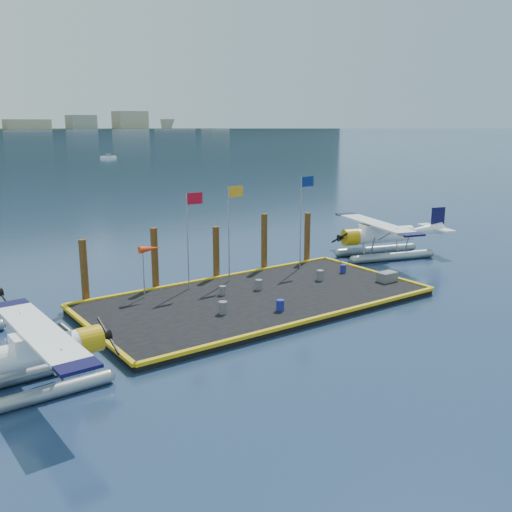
{
  "coord_description": "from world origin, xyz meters",
  "views": [
    {
      "loc": [
        -18.91,
        -26.57,
        10.57
      ],
      "look_at": [
        1.37,
        2.0,
        2.33
      ],
      "focal_mm": 40.0,
      "sensor_mm": 36.0,
      "label": 1
    }
  ],
  "objects_px": {
    "drum_1": "(280,305)",
    "crate": "(387,277)",
    "flagpole_blue": "(303,208)",
    "piling_1": "(155,261)",
    "drum_0": "(223,290)",
    "drum_2": "(320,275)",
    "windsock": "(150,250)",
    "drum_4": "(343,269)",
    "seaplane_a": "(32,357)",
    "piling_3": "(264,244)",
    "drum_3": "(223,308)",
    "seaplane_d": "(380,237)",
    "flagpole_red": "(190,226)",
    "piling_4": "(307,239)",
    "piling_2": "(216,255)",
    "flagpole_yellow": "(231,219)",
    "piling_0": "(84,273)",
    "drum_5": "(259,285)"
  },
  "relations": [
    {
      "from": "piling_3",
      "to": "drum_3",
      "type": "bearing_deg",
      "value": -138.7
    },
    {
      "from": "drum_0",
      "to": "piling_3",
      "type": "xyz_separation_m",
      "value": [
        5.96,
        3.92,
        1.47
      ]
    },
    {
      "from": "flagpole_yellow",
      "to": "piling_4",
      "type": "xyz_separation_m",
      "value": [
        7.8,
        1.6,
        -2.51
      ]
    },
    {
      "from": "drum_0",
      "to": "piling_3",
      "type": "relative_size",
      "value": 0.13
    },
    {
      "from": "drum_1",
      "to": "flagpole_blue",
      "type": "relative_size",
      "value": 0.1
    },
    {
      "from": "windsock",
      "to": "piling_4",
      "type": "relative_size",
      "value": 0.78
    },
    {
      "from": "drum_0",
      "to": "piling_1",
      "type": "distance_m",
      "value": 4.88
    },
    {
      "from": "seaplane_d",
      "to": "drum_5",
      "type": "height_order",
      "value": "seaplane_d"
    },
    {
      "from": "flagpole_blue",
      "to": "piling_0",
      "type": "xyz_separation_m",
      "value": [
        -15.2,
        1.6,
        -2.69
      ]
    },
    {
      "from": "seaplane_d",
      "to": "flagpole_yellow",
      "type": "height_order",
      "value": "flagpole_yellow"
    },
    {
      "from": "flagpole_blue",
      "to": "piling_1",
      "type": "xyz_separation_m",
      "value": [
        -10.7,
        1.6,
        -2.59
      ]
    },
    {
      "from": "windsock",
      "to": "piling_4",
      "type": "distance_m",
      "value": 13.68
    },
    {
      "from": "flagpole_yellow",
      "to": "piling_2",
      "type": "relative_size",
      "value": 1.63
    },
    {
      "from": "flagpole_yellow",
      "to": "piling_0",
      "type": "height_order",
      "value": "flagpole_yellow"
    },
    {
      "from": "crate",
      "to": "flagpole_red",
      "type": "height_order",
      "value": "flagpole_red"
    },
    {
      "from": "drum_1",
      "to": "piling_1",
      "type": "relative_size",
      "value": 0.15
    },
    {
      "from": "drum_4",
      "to": "flagpole_red",
      "type": "height_order",
      "value": "flagpole_red"
    },
    {
      "from": "piling_4",
      "to": "windsock",
      "type": "bearing_deg",
      "value": -173.25
    },
    {
      "from": "windsock",
      "to": "seaplane_d",
      "type": "bearing_deg",
      "value": 0.35
    },
    {
      "from": "drum_1",
      "to": "crate",
      "type": "height_order",
      "value": "drum_1"
    },
    {
      "from": "drum_1",
      "to": "drum_5",
      "type": "distance_m",
      "value": 4.26
    },
    {
      "from": "piling_0",
      "to": "piling_4",
      "type": "height_order",
      "value": "same"
    },
    {
      "from": "drum_2",
      "to": "drum_0",
      "type": "bearing_deg",
      "value": 172.54
    },
    {
      "from": "piling_0",
      "to": "drum_2",
      "type": "bearing_deg",
      "value": -19.0
    },
    {
      "from": "seaplane_d",
      "to": "drum_0",
      "type": "bearing_deg",
      "value": 114.42
    },
    {
      "from": "piling_3",
      "to": "piling_0",
      "type": "bearing_deg",
      "value": 180.0
    },
    {
      "from": "flagpole_yellow",
      "to": "drum_1",
      "type": "bearing_deg",
      "value": -99.73
    },
    {
      "from": "seaplane_a",
      "to": "piling_1",
      "type": "bearing_deg",
      "value": 132.16
    },
    {
      "from": "seaplane_a",
      "to": "drum_3",
      "type": "distance_m",
      "value": 11.04
    },
    {
      "from": "flagpole_red",
      "to": "drum_3",
      "type": "bearing_deg",
      "value": -100.7
    },
    {
      "from": "crate",
      "to": "piling_0",
      "type": "height_order",
      "value": "piling_0"
    },
    {
      "from": "drum_3",
      "to": "piling_0",
      "type": "distance_m",
      "value": 8.69
    },
    {
      "from": "drum_3",
      "to": "flagpole_red",
      "type": "xyz_separation_m",
      "value": [
        0.99,
        5.24,
        3.66
      ]
    },
    {
      "from": "windsock",
      "to": "drum_0",
      "type": "bearing_deg",
      "value": -33.05
    },
    {
      "from": "flagpole_yellow",
      "to": "flagpole_blue",
      "type": "bearing_deg",
      "value": -0.0
    },
    {
      "from": "drum_3",
      "to": "piling_2",
      "type": "relative_size",
      "value": 0.18
    },
    {
      "from": "seaplane_a",
      "to": "crate",
      "type": "relative_size",
      "value": 7.72
    },
    {
      "from": "drum_1",
      "to": "windsock",
      "type": "xyz_separation_m",
      "value": [
        -4.59,
        6.67,
        2.52
      ]
    },
    {
      "from": "flagpole_blue",
      "to": "drum_1",
      "type": "bearing_deg",
      "value": -136.95
    },
    {
      "from": "drum_1",
      "to": "drum_4",
      "type": "distance_m",
      "value": 9.47
    },
    {
      "from": "drum_0",
      "to": "flagpole_blue",
      "type": "relative_size",
      "value": 0.09
    },
    {
      "from": "drum_0",
      "to": "drum_2",
      "type": "bearing_deg",
      "value": -7.46
    },
    {
      "from": "piling_2",
      "to": "flagpole_yellow",
      "type": "bearing_deg",
      "value": -82.79
    },
    {
      "from": "flagpole_red",
      "to": "piling_4",
      "type": "height_order",
      "value": "flagpole_red"
    },
    {
      "from": "drum_3",
      "to": "flagpole_blue",
      "type": "distance_m",
      "value": 11.94
    },
    {
      "from": "drum_0",
      "to": "drum_5",
      "type": "bearing_deg",
      "value": -7.85
    },
    {
      "from": "drum_1",
      "to": "piling_2",
      "type": "bearing_deg",
      "value": 83.51
    },
    {
      "from": "seaplane_a",
      "to": "drum_0",
      "type": "bearing_deg",
      "value": 112.65
    },
    {
      "from": "drum_1",
      "to": "drum_4",
      "type": "relative_size",
      "value": 1.11
    },
    {
      "from": "crate",
      "to": "piling_1",
      "type": "relative_size",
      "value": 0.29
    }
  ]
}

